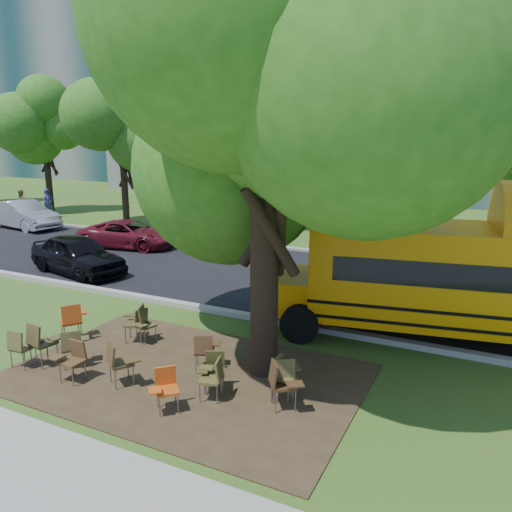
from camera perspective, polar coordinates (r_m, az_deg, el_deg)
The scene contains 31 objects.
ground at distance 11.42m, azimuth -10.93°, elevation -11.30°, with size 160.00×160.00×0.00m, color #335019.
dirt_patch at distance 10.52m, azimuth -8.14°, elevation -13.36°, with size 7.00×4.50×0.03m, color #382819.
asphalt_road at distance 17.14m, azimuth 3.26°, elevation -2.52°, with size 80.00×8.00×0.04m, color black.
kerb_near at distance 13.71m, azimuth -3.35°, elevation -6.46°, with size 80.00×0.25×0.14m, color gray.
kerb_far at distance 20.85m, azimuth 7.68°, elevation 0.42°, with size 80.00×0.25×0.14m, color gray.
building_main at distance 46.89m, azimuth 8.72°, elevation 21.01°, with size 38.00×16.00×22.00m, color slate.
building_left at distance 65.74m, azimuth -17.16°, elevation 17.51°, with size 26.00×14.00×20.00m, color slate.
bg_tree_0 at distance 28.06m, azimuth -15.10°, elevation 12.69°, with size 5.20×5.20×7.18m.
bg_tree_1 at distance 35.14m, azimuth -23.13°, elevation 13.50°, with size 6.00×6.00×8.40m.
bg_tree_2 at distance 26.74m, azimuth 1.04°, elevation 12.35°, with size 4.80×4.80×6.62m.
main_tree at distance 9.45m, azimuth 1.02°, elevation 15.38°, with size 7.20×7.20×8.66m.
chair_0 at distance 11.60m, azimuth -25.25°, elevation -9.18°, with size 0.56×0.54×0.85m.
chair_1 at distance 11.49m, azimuth -23.36°, elevation -8.82°, with size 0.69×0.57×0.97m.
chair_2 at distance 11.20m, azimuth -20.19°, elevation -9.48°, with size 0.58×0.74×0.86m.
chair_3 at distance 10.64m, azimuth -20.22°, elevation -10.77°, with size 0.54×0.49×0.84m.
chair_4 at distance 10.15m, azimuth -15.44°, elevation -11.40°, with size 0.76×0.60×0.89m.
chair_5 at distance 9.16m, azimuth -10.34°, elevation -14.32°, with size 0.55×0.69×0.81m.
chair_6 at distance 9.39m, azimuth -4.91°, elevation -13.38°, with size 0.61×0.56×0.82m.
chair_7 at distance 9.04m, azimuth 2.86°, elevation -14.07°, with size 0.76×0.61×0.91m.
chair_8 at distance 12.57m, azimuth -20.26°, elevation -6.69°, with size 0.64×0.81×0.95m.
chair_9 at distance 12.11m, azimuth -13.44°, elevation -7.08°, with size 0.72×0.62×0.91m.
chair_10 at distance 12.11m, azimuth -12.72°, elevation -7.40°, with size 0.47×0.60×0.79m.
chair_11 at distance 10.47m, azimuth -5.84°, elevation -10.46°, with size 0.55×0.66×0.82m.
chair_12 at distance 9.37m, azimuth 2.95°, elevation -13.38°, with size 0.49×0.57×0.83m.
chair_13 at distance 9.32m, azimuth 3.22°, elevation -13.30°, with size 0.59×0.73×0.88m.
chair_14 at distance 9.70m, azimuth -4.86°, elevation -12.59°, with size 0.53×0.63×0.79m.
black_car at distance 18.63m, azimuth -19.72°, elevation 0.16°, with size 1.65×4.10×1.40m, color black.
bg_car_silver at distance 28.92m, azimuth -24.98°, elevation 4.28°, with size 1.57×4.50×1.48m, color #9D9DA2.
bg_car_red at distance 22.44m, azimuth -14.33°, elevation 2.42°, with size 1.98×4.30×1.20m, color #580F1B.
pedestrian_a at distance 32.19m, azimuth -22.66°, elevation 5.57°, with size 0.64×0.42×1.76m, color navy.
pedestrian_b at distance 33.69m, azimuth -25.25°, elevation 5.51°, with size 0.79×0.62×1.63m, color #877051.
Camera 1 is at (6.41, -8.18, 4.74)m, focal length 35.00 mm.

